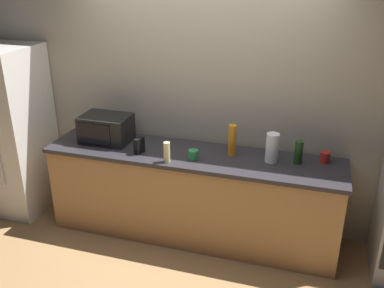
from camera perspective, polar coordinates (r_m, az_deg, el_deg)
The scene contains 12 objects.
ground_plane at distance 4.16m, azimuth -1.66°, elevation -14.90°, with size 8.00×8.00×0.00m, color #A87F51.
back_wall at distance 4.23m, azimuth 1.63°, elevation 6.48°, with size 6.40×0.10×2.70m, color #B2A893.
counter_run at distance 4.22m, azimuth 0.00°, elevation -6.85°, with size 2.84×0.64×0.90m.
refrigerator at distance 4.97m, azimuth -23.26°, elevation 1.66°, with size 0.72×0.73×1.80m.
microwave at distance 4.34m, azimuth -11.41°, elevation 2.05°, with size 0.48×0.35×0.27m.
paper_towel_roll at distance 3.88m, azimuth 10.69°, elevation -0.50°, with size 0.12×0.12×0.27m, color white.
cordless_phone at distance 4.03m, azimuth -7.07°, elevation -0.21°, with size 0.05×0.11×0.15m, color black.
bottle_wine at distance 3.91m, azimuth 14.07°, elevation -1.08°, with size 0.07×0.07×0.21m, color #1E3F19.
bottle_hand_soap at distance 3.82m, azimuth -3.39°, elevation -1.11°, with size 0.06×0.06×0.19m, color beige.
bottle_dish_soap at distance 3.95m, azimuth 5.38°, elevation 0.51°, with size 0.07×0.07×0.30m, color orange.
mug_green at distance 3.89m, azimuth 0.17°, elevation -1.43°, with size 0.09×0.09×0.09m, color #2D8C47.
mug_red at distance 4.01m, azimuth 17.39°, elevation -1.69°, with size 0.09×0.09×0.10m, color red.
Camera 1 is at (1.06, -3.09, 2.57)m, focal length 39.85 mm.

